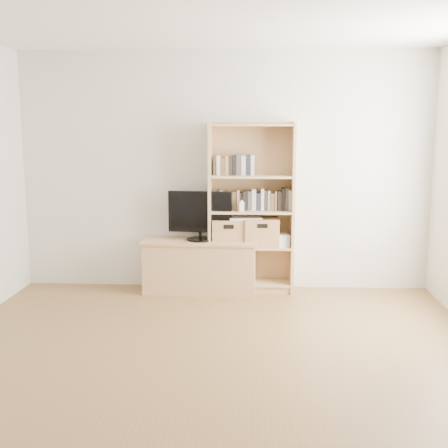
# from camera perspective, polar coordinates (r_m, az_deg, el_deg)

# --- Properties ---
(floor) EXTENTS (4.50, 5.00, 0.01)m
(floor) POSITION_cam_1_polar(r_m,az_deg,el_deg) (4.08, -1.75, -16.01)
(floor) COLOR brown
(floor) RESTS_ON ground
(back_wall) EXTENTS (4.50, 0.02, 2.60)m
(back_wall) POSITION_cam_1_polar(r_m,az_deg,el_deg) (6.19, 0.07, 5.36)
(back_wall) COLOR silver
(back_wall) RESTS_ON floor
(front_wall) EXTENTS (4.50, 0.02, 2.60)m
(front_wall) POSITION_cam_1_polar(r_m,az_deg,el_deg) (1.29, -11.23, -11.90)
(front_wall) COLOR silver
(front_wall) RESTS_ON floor
(tv_stand) EXTENTS (1.22, 0.50, 0.55)m
(tv_stand) POSITION_cam_1_polar(r_m,az_deg,el_deg) (6.15, -2.42, -4.37)
(tv_stand) COLOR tan
(tv_stand) RESTS_ON floor
(bookshelf) EXTENTS (0.92, 0.33, 1.83)m
(bookshelf) POSITION_cam_1_polar(r_m,az_deg,el_deg) (6.06, 2.78, 1.61)
(bookshelf) COLOR tan
(bookshelf) RESTS_ON floor
(television) EXTENTS (0.69, 0.12, 0.54)m
(television) POSITION_cam_1_polar(r_m,az_deg,el_deg) (6.04, -2.45, 0.87)
(television) COLOR black
(television) RESTS_ON tv_stand
(books_row_mid) EXTENTS (0.74, 0.17, 0.20)m
(books_row_mid) POSITION_cam_1_polar(r_m,az_deg,el_deg) (6.07, 2.79, 2.38)
(books_row_mid) COLOR beige
(books_row_mid) RESTS_ON bookshelf
(books_row_upper) EXTENTS (0.41, 0.16, 0.22)m
(books_row_upper) POSITION_cam_1_polar(r_m,az_deg,el_deg) (6.04, 0.87, 6.03)
(books_row_upper) COLOR beige
(books_row_upper) RESTS_ON bookshelf
(baby_monitor) EXTENTS (0.06, 0.04, 0.10)m
(baby_monitor) POSITION_cam_1_polar(r_m,az_deg,el_deg) (5.96, 1.81, 1.76)
(baby_monitor) COLOR white
(baby_monitor) RESTS_ON bookshelf
(basket_left) EXTENTS (0.36, 0.31, 0.29)m
(basket_left) POSITION_cam_1_polar(r_m,az_deg,el_deg) (6.10, 0.46, -0.83)
(basket_left) COLOR #A7724B
(basket_left) RESTS_ON bookshelf
(basket_right) EXTENTS (0.38, 0.32, 0.30)m
(basket_right) POSITION_cam_1_polar(r_m,az_deg,el_deg) (6.10, 3.82, -0.79)
(basket_right) COLOR #A7724B
(basket_right) RESTS_ON bookshelf
(laptop) EXTENTS (0.37, 0.28, 0.03)m
(laptop) POSITION_cam_1_polar(r_m,az_deg,el_deg) (6.07, 2.17, 0.62)
(laptop) COLOR silver
(laptop) RESTS_ON basket_left
(magazine_stack) EXTENTS (0.21, 0.27, 0.11)m
(magazine_stack) POSITION_cam_1_polar(r_m,az_deg,el_deg) (6.13, 5.71, -1.68)
(magazine_stack) COLOR beige
(magazine_stack) RESTS_ON bookshelf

